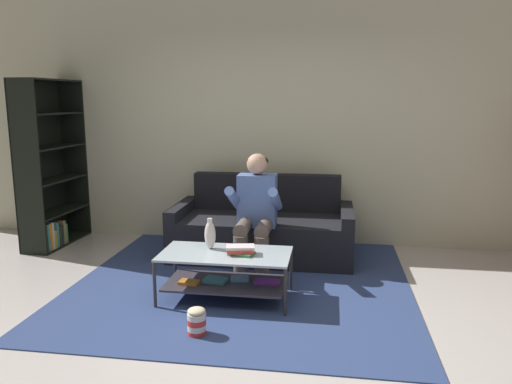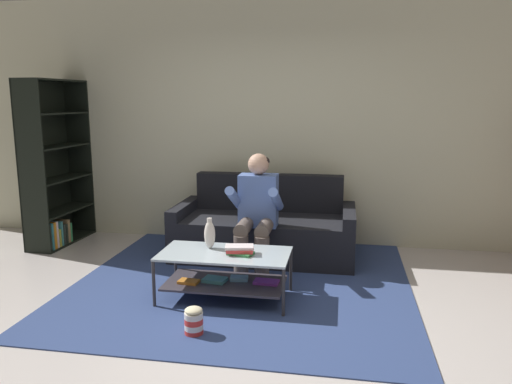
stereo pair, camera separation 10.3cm
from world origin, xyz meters
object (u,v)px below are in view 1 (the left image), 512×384
bookshelf (47,178)px  couch (263,230)px  coffee_table (226,269)px  popcorn_tub (197,322)px  person_seated_center (256,209)px  vase (210,234)px  book_stack (241,250)px

bookshelf → couch: bearing=-1.4°
couch → bookshelf: bookshelf is taller
couch → bookshelf: bearing=178.6°
coffee_table → popcorn_tub: (-0.07, -0.69, -0.17)m
person_seated_center → bookshelf: size_ratio=0.61×
vase → person_seated_center: bearing=63.4°
couch → bookshelf: 2.61m
person_seated_center → book_stack: bearing=-90.9°
book_stack → vase: bearing=157.1°
couch → person_seated_center: size_ratio=1.64×
vase → book_stack: size_ratio=1.05×
couch → coffee_table: size_ratio=1.74×
couch → bookshelf: size_ratio=1.00×
person_seated_center → book_stack: size_ratio=4.57×
book_stack → popcorn_tub: size_ratio=1.21×
book_stack → person_seated_center: bearing=89.1°
coffee_table → book_stack: 0.23m
couch → person_seated_center: person_seated_center is taller
vase → book_stack: (0.30, -0.13, -0.09)m
person_seated_center → coffee_table: bearing=-101.6°
book_stack → bookshelf: size_ratio=0.13×
coffee_table → book_stack: size_ratio=4.29×
couch → person_seated_center: bearing=-90.0°
person_seated_center → coffee_table: 0.82m
book_stack → popcorn_tub: book_stack is taller
coffee_table → vase: size_ratio=4.07×
coffee_table → bookshelf: (-2.41, 1.32, 0.53)m
coffee_table → bookshelf: bookshelf is taller
vase → bookshelf: size_ratio=0.14×
couch → coffee_table: 1.27m
person_seated_center → vase: bearing=-116.6°
vase → bookshelf: bearing=151.6°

